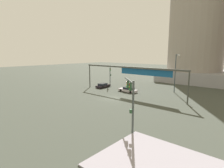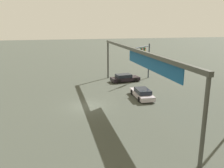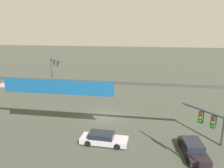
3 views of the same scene
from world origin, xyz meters
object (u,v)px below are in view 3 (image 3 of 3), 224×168
Objects in this scene: sedan_car_approaching at (103,139)px; sedan_car_waiting_far at (193,148)px; traffic_signal_opposite_side at (220,136)px; traffic_signal_near_corner at (54,68)px.

sedan_car_approaching is 1.04× the size of sedan_car_waiting_far.
traffic_signal_opposite_side is at bearing -22.07° from sedan_car_approaching.
sedan_car_waiting_far is (0.81, -3.85, -3.43)m from traffic_signal_opposite_side.
sedan_car_waiting_far is at bearing 3.74° from traffic_signal_near_corner.
traffic_signal_near_corner reaches higher than traffic_signal_opposite_side.
traffic_signal_near_corner is at bearing 128.58° from sedan_car_approaching.
sedan_car_waiting_far is at bearing -29.92° from traffic_signal_opposite_side.
traffic_signal_opposite_side is 1.19× the size of sedan_car_approaching.
traffic_signal_near_corner is 1.29× the size of sedan_car_approaching.
traffic_signal_opposite_side is at bearing -0.69° from traffic_signal_near_corner.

